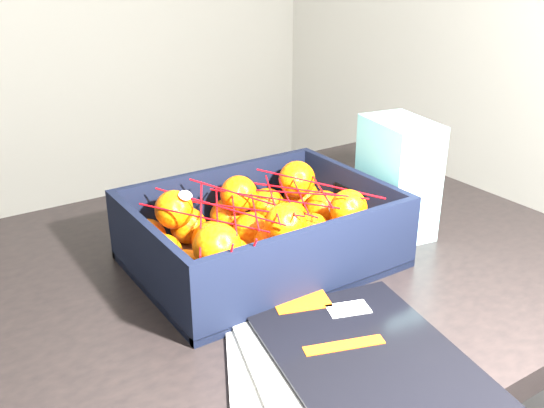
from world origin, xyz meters
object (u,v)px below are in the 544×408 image
produce_crate (261,242)px  retail_carton (397,177)px  magazine_stack (346,371)px  table (229,327)px

produce_crate → retail_carton: retail_carton is taller
magazine_stack → retail_carton: size_ratio=1.81×
retail_carton → magazine_stack: bearing=-131.4°
table → produce_crate: produce_crate is taller
magazine_stack → retail_carton: bearing=38.7°
retail_carton → produce_crate: bearing=-176.6°
table → retail_carton: 0.37m
produce_crate → retail_carton: size_ratio=1.93×
table → produce_crate: (0.06, -0.00, 0.13)m
magazine_stack → table: bearing=88.6°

